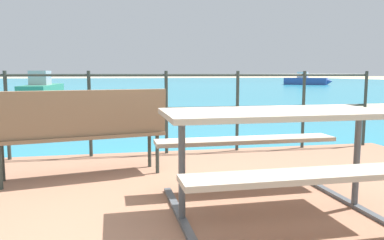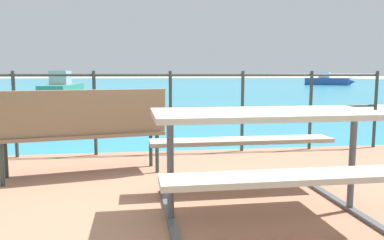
{
  "view_description": "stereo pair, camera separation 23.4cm",
  "coord_description": "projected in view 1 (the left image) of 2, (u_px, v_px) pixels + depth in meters",
  "views": [
    {
      "loc": [
        -0.64,
        -2.5,
        1.13
      ],
      "look_at": [
        0.15,
        1.48,
        0.62
      ],
      "focal_mm": 35.53,
      "sensor_mm": 36.0,
      "label": 1
    },
    {
      "loc": [
        -0.41,
        -2.54,
        1.13
      ],
      "look_at": [
        0.15,
        1.48,
        0.62
      ],
      "focal_mm": 35.53,
      "sensor_mm": 36.0,
      "label": 2
    }
  ],
  "objects": [
    {
      "name": "beach_strip",
      "position": [
        141.0,
        113.0,
        10.62
      ],
      "size": [
        54.01,
        3.55,
        0.01
      ],
      "primitive_type": "cube",
      "rotation": [
        0.0,
        0.0,
        -0.0
      ],
      "color": "tan",
      "rests_on": "ground"
    },
    {
      "name": "sea_water",
      "position": [
        123.0,
        83.0,
        41.64
      ],
      "size": [
        90.0,
        90.0,
        0.01
      ],
      "primitive_type": "cube",
      "color": "teal",
      "rests_on": "ground"
    },
    {
      "name": "ground_plane",
      "position": [
        212.0,
        233.0,
        2.7
      ],
      "size": [
        240.0,
        240.0,
        0.0
      ],
      "primitive_type": "plane",
      "color": "tan"
    },
    {
      "name": "patio_paving",
      "position": [
        212.0,
        229.0,
        2.7
      ],
      "size": [
        6.4,
        5.2,
        0.06
      ],
      "primitive_type": "cube",
      "color": "#996B51",
      "rests_on": "ground"
    },
    {
      "name": "railing_fence",
      "position": [
        166.0,
        103.0,
        5.02
      ],
      "size": [
        5.94,
        0.04,
        1.1
      ],
      "color": "#2D3833",
      "rests_on": "patio_paving"
    },
    {
      "name": "boat_near",
      "position": [
        42.0,
        88.0,
        19.56
      ],
      "size": [
        1.49,
        5.46,
        1.24
      ],
      "rotation": [
        0.0,
        0.0,
        1.52
      ],
      "color": "#338466",
      "rests_on": "sea_water"
    },
    {
      "name": "boat_mid",
      "position": [
        306.0,
        81.0,
        36.66
      ],
      "size": [
        4.17,
        3.51,
        1.23
      ],
      "rotation": [
        0.0,
        0.0,
        5.65
      ],
      "color": "#2D478C",
      "rests_on": "sea_water"
    },
    {
      "name": "picnic_table",
      "position": [
        275.0,
        135.0,
        2.82
      ],
      "size": [
        1.67,
        1.49,
        0.79
      ],
      "rotation": [
        0.0,
        0.0,
        0.02
      ],
      "color": "tan",
      "rests_on": "patio_paving"
    },
    {
      "name": "park_bench",
      "position": [
        83.0,
        126.0,
        3.79
      ],
      "size": [
        1.72,
        0.74,
        0.91
      ],
      "rotation": [
        0.0,
        0.0,
        3.34
      ],
      "color": "#7A6047",
      "rests_on": "patio_paving"
    }
  ]
}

